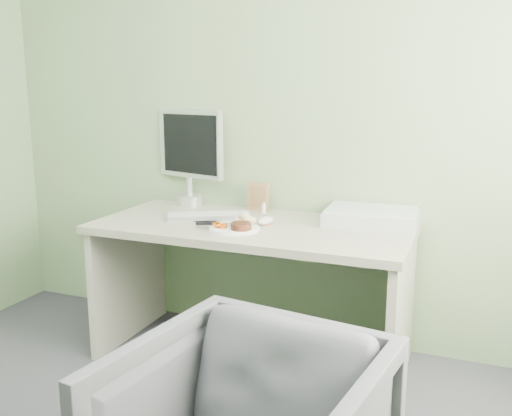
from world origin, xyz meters
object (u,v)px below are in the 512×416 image
at_px(monitor, 190,152).
at_px(plate, 235,229).
at_px(scanner, 372,218).
at_px(desk, 253,258).

bearing_deg(monitor, plate, -28.84).
bearing_deg(scanner, desk, -162.20).
bearing_deg(plate, scanner, 31.38).
height_order(plate, scanner, scanner).
xyz_separation_m(plate, monitor, (-0.49, 0.46, 0.31)).
distance_m(desk, scanner, 0.64).
distance_m(plate, monitor, 0.74).
bearing_deg(scanner, monitor, 171.62).
bearing_deg(desk, plate, -102.77).
height_order(desk, plate, plate).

